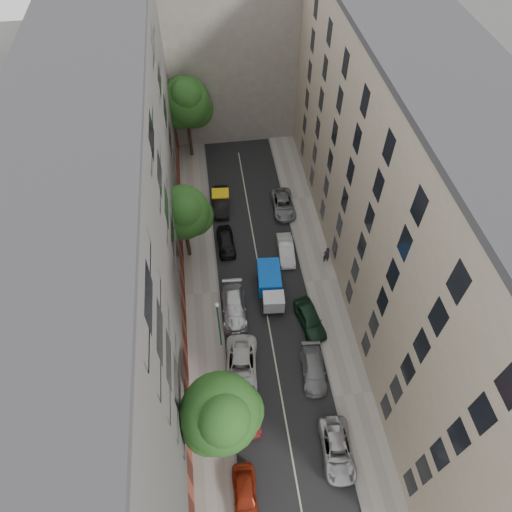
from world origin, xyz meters
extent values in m
plane|color=#4C4C49|center=(0.00, 0.00, 0.00)|extent=(120.00, 120.00, 0.00)
cube|color=black|center=(0.00, 0.00, 0.01)|extent=(8.00, 44.00, 0.02)
cube|color=gray|center=(-5.50, 0.00, 0.07)|extent=(3.00, 44.00, 0.15)
cube|color=gray|center=(5.50, 0.00, 0.07)|extent=(3.00, 44.00, 0.15)
cube|color=#53504E|center=(-11.00, 0.00, 10.00)|extent=(8.00, 44.00, 20.00)
cube|color=tan|center=(11.00, 0.00, 10.00)|extent=(8.00, 44.00, 20.00)
cube|color=gray|center=(0.00, 28.00, 9.00)|extent=(18.00, 12.00, 18.00)
cube|color=black|center=(0.60, -0.82, 0.50)|extent=(2.28, 5.01, 0.27)
cube|color=#A6A8AB|center=(0.60, -2.54, 1.31)|extent=(1.91, 1.58, 1.53)
cube|color=blue|center=(0.60, -0.01, 1.44)|extent=(2.24, 3.39, 1.62)
cylinder|color=black|center=(-0.26, -2.54, 0.38)|extent=(0.25, 0.76, 0.76)
cylinder|color=black|center=(1.46, -2.54, 0.38)|extent=(0.25, 0.76, 0.76)
cylinder|color=black|center=(-0.26, 0.62, 0.38)|extent=(0.25, 0.76, 0.76)
cylinder|color=black|center=(1.46, 0.62, 0.38)|extent=(0.25, 0.76, 0.76)
imported|color=maroon|center=(-3.60, -17.00, 0.68)|extent=(1.72, 4.06, 1.37)
imported|color=#490E11|center=(-2.80, -11.40, 0.66)|extent=(1.84, 4.13, 1.32)
imported|color=silver|center=(-2.80, -7.80, 0.75)|extent=(3.12, 5.65, 1.50)
imported|color=#BABABF|center=(-2.80, -2.20, 0.74)|extent=(2.29, 5.20, 1.49)
imported|color=black|center=(-2.80, 5.40, 0.68)|extent=(1.74, 4.06, 1.37)
imported|color=black|center=(-2.80, 11.00, 0.74)|extent=(1.88, 4.61, 1.49)
imported|color=#B0AFB4|center=(3.15, -15.00, 0.65)|extent=(2.46, 4.83, 1.31)
imported|color=slate|center=(2.80, -8.80, 0.64)|extent=(2.17, 4.53, 1.27)
imported|color=black|center=(3.47, -4.29, 0.75)|extent=(2.49, 4.61, 1.49)
imported|color=silver|center=(2.80, 3.60, 0.67)|extent=(1.63, 4.16, 1.35)
imported|color=slate|center=(3.60, 9.80, 0.66)|extent=(2.31, 4.80, 1.32)
cylinder|color=#382619|center=(-4.60, -13.51, 1.71)|extent=(0.36, 0.36, 3.12)
cylinder|color=#382619|center=(-4.60, -13.51, 4.39)|extent=(0.24, 0.24, 2.23)
sphere|color=#1F501A|center=(-4.60, -13.51, 6.58)|extent=(5.01, 5.01, 5.01)
sphere|color=#1F501A|center=(-3.70, -13.11, 5.51)|extent=(3.76, 3.76, 3.76)
sphere|color=#1F501A|center=(-5.30, -14.01, 5.95)|extent=(3.51, 3.51, 3.51)
sphere|color=#1F501A|center=(-4.40, -14.31, 7.74)|extent=(3.26, 3.26, 3.26)
cylinder|color=#382619|center=(-6.40, 4.76, 1.53)|extent=(0.36, 0.36, 2.77)
cylinder|color=#382619|center=(-6.40, 4.76, 3.91)|extent=(0.24, 0.24, 1.98)
sphere|color=#1F501A|center=(-6.40, 4.76, 5.84)|extent=(4.84, 4.84, 4.84)
sphere|color=#1F501A|center=(-5.50, 5.16, 4.90)|extent=(3.63, 3.63, 3.63)
sphere|color=#1F501A|center=(-7.10, 4.26, 5.29)|extent=(3.39, 3.39, 3.39)
sphere|color=#1F501A|center=(-6.20, 3.96, 6.87)|extent=(3.14, 3.14, 3.14)
cylinder|color=#382619|center=(-5.47, 20.00, 1.83)|extent=(0.36, 0.36, 3.35)
cylinder|color=#382619|center=(-5.47, 20.00, 4.70)|extent=(0.24, 0.24, 2.39)
sphere|color=#1F501A|center=(-5.47, 20.00, 7.04)|extent=(5.41, 5.41, 5.41)
sphere|color=#1F501A|center=(-4.57, 20.40, 5.90)|extent=(4.06, 4.06, 4.06)
sphere|color=#1F501A|center=(-6.17, 19.50, 6.37)|extent=(3.79, 3.79, 3.79)
sphere|color=#1F501A|center=(-5.27, 19.20, 8.29)|extent=(3.51, 3.51, 3.51)
cylinder|color=#1C633E|center=(-4.20, -5.37, 3.07)|extent=(0.14, 0.14, 5.84)
sphere|color=silver|center=(-4.20, -5.37, 6.09)|extent=(0.36, 0.36, 0.36)
imported|color=black|center=(6.40, 2.18, 1.10)|extent=(0.76, 0.57, 1.89)
camera|label=1|loc=(-3.81, -23.92, 34.04)|focal=32.00mm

